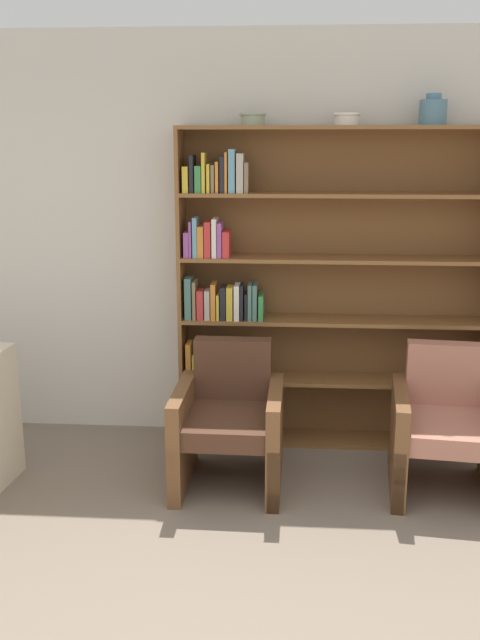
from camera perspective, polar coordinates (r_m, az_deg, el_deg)
The scene contains 7 objects.
wall_back at distance 4.90m, azimuth 3.19°, elevation 6.33°, with size 12.00×0.06×2.75m.
bookshelf at distance 4.80m, azimuth 5.05°, elevation 1.80°, with size 2.06×0.30×2.13m.
bowl_terracotta at distance 4.67m, azimuth 1.03°, elevation 15.84°, with size 0.17×0.17×0.08m.
bowl_copper at distance 4.68m, azimuth 8.52°, elevation 15.68°, with size 0.17×0.17×0.08m.
vase_tall at distance 4.75m, azimuth 15.19°, elevation 15.80°, with size 0.17×0.17×0.19m.
armchair_leather at distance 4.36m, azimuth -0.86°, elevation -8.18°, with size 0.65×0.69×0.85m.
armchair_cushioned at distance 4.45m, azimuth 16.23°, elevation -8.30°, with size 0.71×0.74×0.85m.
Camera 1 is at (0.07, -2.11, 2.05)m, focal length 40.00 mm.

